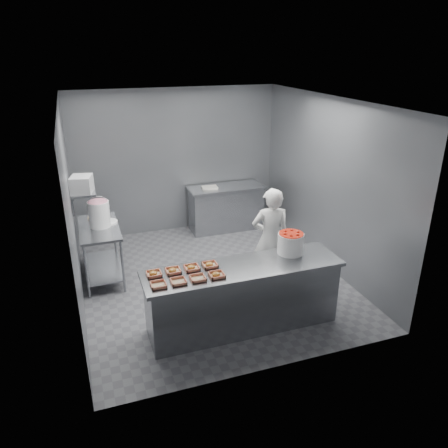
% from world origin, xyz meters
% --- Properties ---
extents(floor, '(4.50, 4.50, 0.00)m').
position_xyz_m(floor, '(0.00, 0.00, 0.00)').
color(floor, '#4C4C51').
rests_on(floor, ground).
extents(ceiling, '(4.50, 4.50, 0.00)m').
position_xyz_m(ceiling, '(0.00, 0.00, 2.80)').
color(ceiling, white).
rests_on(ceiling, wall_back).
extents(wall_back, '(4.00, 0.04, 2.80)m').
position_xyz_m(wall_back, '(0.00, 2.25, 1.40)').
color(wall_back, slate).
rests_on(wall_back, ground).
extents(wall_left, '(0.04, 4.50, 2.80)m').
position_xyz_m(wall_left, '(-2.00, 0.00, 1.40)').
color(wall_left, slate).
rests_on(wall_left, ground).
extents(wall_right, '(0.04, 4.50, 2.80)m').
position_xyz_m(wall_right, '(2.00, 0.00, 1.40)').
color(wall_right, slate).
rests_on(wall_right, ground).
extents(service_counter, '(2.60, 0.70, 0.90)m').
position_xyz_m(service_counter, '(0.00, -1.35, 0.45)').
color(service_counter, slate).
rests_on(service_counter, ground).
extents(prep_table, '(0.60, 1.20, 0.90)m').
position_xyz_m(prep_table, '(-1.65, 0.60, 0.59)').
color(prep_table, slate).
rests_on(prep_table, ground).
extents(back_counter, '(1.50, 0.60, 0.90)m').
position_xyz_m(back_counter, '(0.90, 1.90, 0.45)').
color(back_counter, slate).
rests_on(back_counter, ground).
extents(wall_shelf, '(0.35, 0.90, 0.03)m').
position_xyz_m(wall_shelf, '(-1.82, 0.60, 1.55)').
color(wall_shelf, slate).
rests_on(wall_shelf, wall_left).
extents(tray_0, '(0.19, 0.18, 0.04)m').
position_xyz_m(tray_0, '(-1.12, -1.49, 0.92)').
color(tray_0, tan).
rests_on(tray_0, service_counter).
extents(tray_1, '(0.19, 0.18, 0.04)m').
position_xyz_m(tray_1, '(-0.88, -1.49, 0.92)').
color(tray_1, tan).
rests_on(tray_1, service_counter).
extents(tray_2, '(0.19, 0.18, 0.04)m').
position_xyz_m(tray_2, '(-0.64, -1.49, 0.92)').
color(tray_2, tan).
rests_on(tray_2, service_counter).
extents(tray_3, '(0.19, 0.18, 0.06)m').
position_xyz_m(tray_3, '(-0.41, -1.49, 0.92)').
color(tray_3, tan).
rests_on(tray_3, service_counter).
extents(tray_4, '(0.19, 0.18, 0.06)m').
position_xyz_m(tray_4, '(-1.13, -1.21, 0.92)').
color(tray_4, tan).
rests_on(tray_4, service_counter).
extents(tray_5, '(0.19, 0.18, 0.06)m').
position_xyz_m(tray_5, '(-0.89, -1.21, 0.92)').
color(tray_5, tan).
rests_on(tray_5, service_counter).
extents(tray_6, '(0.19, 0.18, 0.06)m').
position_xyz_m(tray_6, '(-0.65, -1.21, 0.92)').
color(tray_6, tan).
rests_on(tray_6, service_counter).
extents(tray_7, '(0.19, 0.18, 0.06)m').
position_xyz_m(tray_7, '(-0.41, -1.21, 0.92)').
color(tray_7, tan).
rests_on(tray_7, service_counter).
extents(worker, '(0.64, 0.48, 1.59)m').
position_xyz_m(worker, '(0.80, -0.45, 0.79)').
color(worker, white).
rests_on(worker, ground).
extents(strawberry_tub, '(0.35, 0.35, 0.29)m').
position_xyz_m(strawberry_tub, '(0.74, -1.20, 1.06)').
color(strawberry_tub, white).
rests_on(strawberry_tub, service_counter).
extents(glaze_bucket, '(0.34, 0.32, 0.50)m').
position_xyz_m(glaze_bucket, '(-1.62, 0.61, 1.11)').
color(glaze_bucket, white).
rests_on(glaze_bucket, prep_table).
extents(bucket_lid, '(0.38, 0.38, 0.03)m').
position_xyz_m(bucket_lid, '(-1.51, 0.72, 0.91)').
color(bucket_lid, white).
rests_on(bucket_lid, prep_table).
extents(rag, '(0.17, 0.15, 0.02)m').
position_xyz_m(rag, '(-1.71, 1.02, 0.91)').
color(rag, '#CCB28C').
rests_on(rag, prep_table).
extents(appliance, '(0.35, 0.38, 0.24)m').
position_xyz_m(appliance, '(-1.82, 0.33, 1.69)').
color(appliance, gray).
rests_on(appliance, wall_shelf).
extents(paper_stack, '(0.33, 0.26, 0.04)m').
position_xyz_m(paper_stack, '(0.56, 1.90, 0.92)').
color(paper_stack, silver).
rests_on(paper_stack, back_counter).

